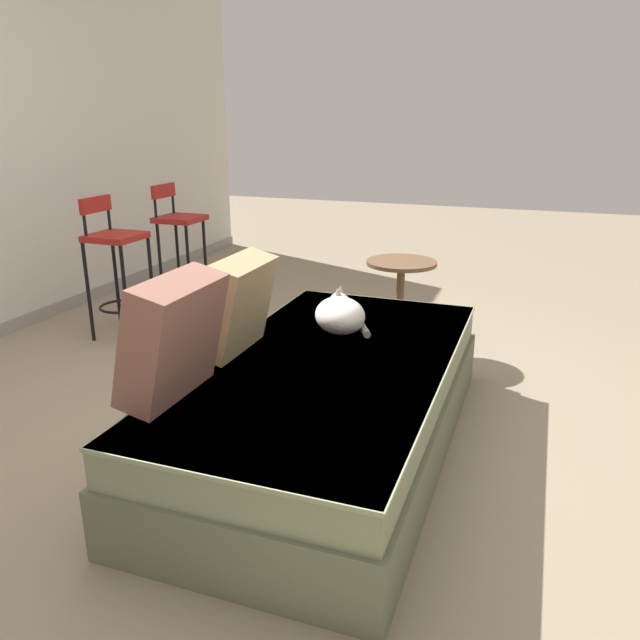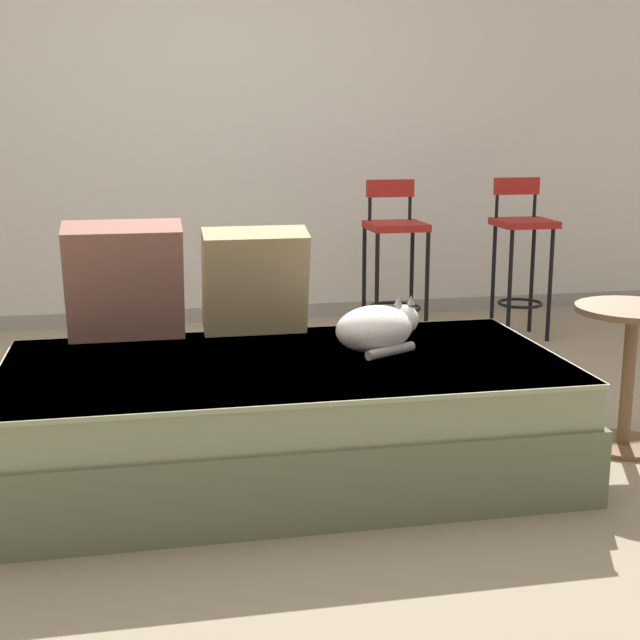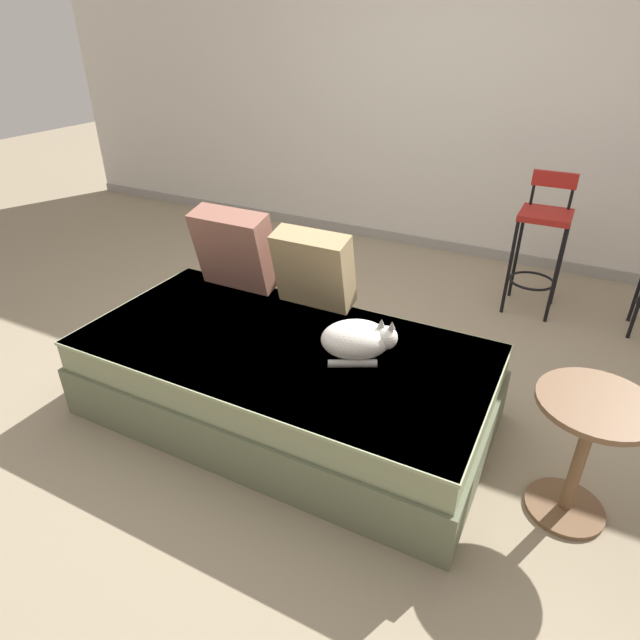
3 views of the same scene
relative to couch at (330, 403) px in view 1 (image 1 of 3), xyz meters
name	(u,v)px [view 1 (image 1 of 3)]	position (x,y,z in m)	size (l,w,h in m)	color
ground_plane	(250,432)	(0.00, 0.40, -0.22)	(16.00, 16.00, 0.00)	gray
couch	(330,403)	(0.00, 0.00, 0.00)	(2.02, 1.04, 0.43)	#636B50
throw_pillow_corner	(173,338)	(-0.56, 0.42, 0.45)	(0.45, 0.26, 0.47)	#936051
throw_pillow_middle	(237,305)	(-0.05, 0.42, 0.43)	(0.41, 0.24, 0.43)	tan
cat	(340,314)	(0.36, 0.07, 0.30)	(0.40, 0.36, 0.20)	white
bar_stool_near_window	(116,258)	(0.93, 1.82, 0.33)	(0.32, 0.32, 0.94)	black
bar_stool_by_doorway	(179,234)	(1.71, 1.82, 0.34)	(0.32, 0.32, 0.94)	black
side_table	(400,292)	(1.36, 0.00, 0.15)	(0.44, 0.44, 0.57)	brown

